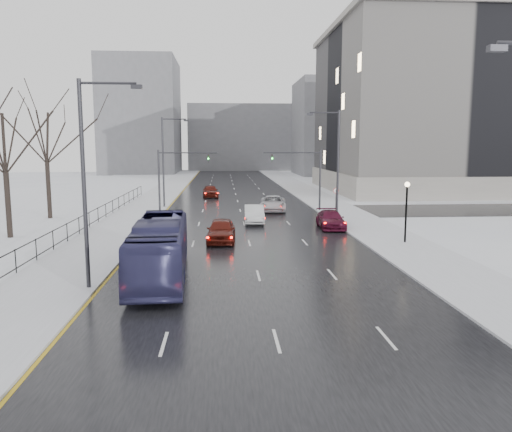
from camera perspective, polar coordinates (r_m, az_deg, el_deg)
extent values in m
cube|color=black|center=(64.34, -2.17, 1.89)|extent=(16.00, 150.00, 0.04)
cube|color=black|center=(52.43, -1.78, 0.48)|extent=(130.00, 10.00, 0.04)
cube|color=silver|center=(64.88, -11.49, 1.84)|extent=(5.00, 150.00, 0.16)
cube|color=silver|center=(65.49, 7.06, 2.00)|extent=(5.00, 150.00, 0.16)
cube|color=white|center=(66.81, -19.59, 1.69)|extent=(14.00, 150.00, 0.12)
cube|color=black|center=(36.14, -21.74, -1.34)|extent=(0.04, 70.00, 0.05)
cube|color=black|center=(36.31, -21.65, -2.89)|extent=(0.04, 70.00, 0.05)
cylinder|color=black|center=(36.24, -21.69, -2.27)|extent=(0.06, 0.06, 1.30)
cube|color=#2D2D33|center=(16.14, 25.82, 16.85)|extent=(0.50, 0.25, 0.18)
cylinder|color=#2D2D33|center=(45.17, 9.34, 5.49)|extent=(0.20, 0.20, 10.00)
cylinder|color=#2D2D33|center=(44.93, 7.83, 11.63)|extent=(2.60, 0.12, 0.12)
cube|color=#2D2D33|center=(44.68, 6.16, 11.49)|extent=(0.50, 0.25, 0.18)
cylinder|color=#2D2D33|center=(24.88, -19.06, 3.10)|extent=(0.20, 0.20, 10.00)
cylinder|color=#2D2D33|center=(24.66, -16.59, 14.35)|extent=(2.60, 0.12, 0.12)
cube|color=#2D2D33|center=(24.40, -13.50, 14.18)|extent=(0.50, 0.25, 0.18)
cylinder|color=#2D2D33|center=(56.35, -10.57, 5.96)|extent=(0.20, 0.20, 10.00)
cylinder|color=#2D2D33|center=(56.25, -9.36, 10.88)|extent=(2.60, 0.12, 0.12)
cube|color=#2D2D33|center=(56.13, -8.01, 10.76)|extent=(0.50, 0.25, 0.18)
cylinder|color=black|center=(36.62, 16.77, 0.20)|extent=(0.14, 0.14, 4.00)
sphere|color=#FFE5B2|center=(36.40, 16.90, 3.48)|extent=(0.36, 0.36, 0.36)
cylinder|color=#2D2D33|center=(53.07, 7.33, 4.01)|extent=(0.20, 0.20, 6.50)
cylinder|color=#2D2D33|center=(52.45, 4.15, 7.24)|extent=(6.00, 0.12, 0.12)
imported|color=#2D2D33|center=(52.21, 1.84, 6.59)|extent=(0.15, 0.18, 0.90)
sphere|color=#19FF33|center=(52.06, 1.86, 6.59)|extent=(0.16, 0.16, 0.16)
cylinder|color=#2D2D33|center=(52.47, -11.02, 3.88)|extent=(0.20, 0.20, 6.50)
cylinder|color=#2D2D33|center=(52.06, -7.80, 7.18)|extent=(6.00, 0.12, 0.12)
imported|color=#2D2D33|center=(51.97, -5.47, 6.55)|extent=(0.15, 0.18, 0.90)
sphere|color=#19FF33|center=(51.82, -5.47, 6.55)|extent=(0.16, 0.16, 0.16)
cylinder|color=#2D2D33|center=(49.51, 9.09, 1.55)|extent=(0.06, 0.06, 2.50)
cylinder|color=white|center=(49.40, 9.12, 2.87)|extent=(0.60, 0.03, 0.60)
torus|color=#B20C0C|center=(49.40, 9.12, 2.87)|extent=(0.58, 0.06, 0.58)
cube|color=gray|center=(84.57, 22.42, 10.91)|extent=(40.00, 30.00, 24.00)
cube|color=gray|center=(86.20, 22.89, 19.16)|extent=(41.00, 31.00, 0.80)
cube|color=gray|center=(84.60, 22.04, 3.80)|extent=(40.60, 30.60, 3.00)
cube|color=slate|center=(122.70, 10.38, 9.86)|extent=(24.00, 20.00, 22.00)
cube|color=slate|center=(130.68, -12.96, 10.99)|extent=(18.00, 22.00, 28.00)
cube|color=slate|center=(144.07, -1.55, 8.91)|extent=(30.00, 18.00, 18.00)
imported|color=navy|center=(26.66, -10.93, -3.70)|extent=(3.17, 11.24, 3.10)
imported|color=#53150E|center=(36.09, -4.00, -1.64)|extent=(2.21, 5.02, 1.68)
imported|color=silver|center=(44.74, -0.22, 0.23)|extent=(1.83, 4.92, 1.61)
imported|color=#BBBBC0|center=(52.88, 1.95, 1.45)|extent=(3.26, 6.06, 1.62)
imported|color=#4D0D24|center=(42.42, 8.54, -0.40)|extent=(2.26, 5.11, 1.46)
imported|color=#4F140D|center=(67.31, -5.24, 2.86)|extent=(2.35, 5.00, 1.65)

